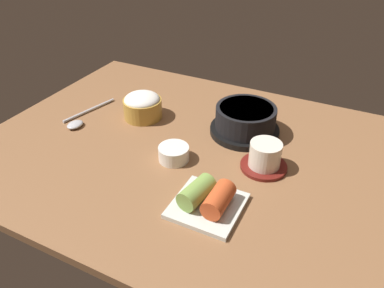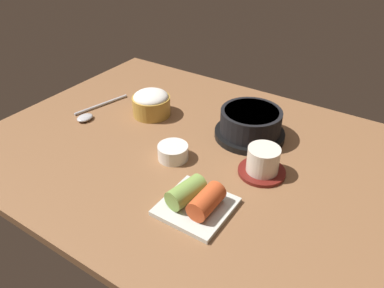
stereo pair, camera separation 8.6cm
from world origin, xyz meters
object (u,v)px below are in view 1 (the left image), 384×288
Objects in this scene: stone_pot at (245,120)px; spoon at (80,119)px; banchan_cup_center at (174,153)px; tea_cup_with_saucer at (265,157)px; rice_bowl at (142,105)px; kimchi_plate at (207,200)px.

stone_pot is 0.93× the size of spoon.
stone_pot reaches higher than spoon.
banchan_cup_center is at bearing -120.25° from stone_pot.
banchan_cup_center is (-19.47, -6.23, -1.16)cm from tea_cup_with_saucer.
tea_cup_with_saucer reaches higher than banchan_cup_center.
kimchi_plate is at bearing -38.80° from rice_bowl.
banchan_cup_center reaches higher than spoon.
stone_pot is 1.69× the size of tea_cup_with_saucer.
rice_bowl is at bearing 168.72° from tea_cup_with_saucer.
kimchi_plate is (2.90, -29.21, -1.57)cm from stone_pot.
rice_bowl reaches higher than tea_cup_with_saucer.
rice_bowl is at bearing 34.79° from spoon.
kimchi_plate is 46.83cm from spoon.
spoon is at bearing 161.47° from kimchi_plate.
banchan_cup_center is 31.14cm from spoon.
tea_cup_with_saucer is at bearing 70.94° from kimchi_plate.
tea_cup_with_saucer reaches higher than spoon.
banchan_cup_center is (-10.60, -18.18, -1.82)cm from stone_pot.
stone_pot is 1.69× the size of rice_bowl.
tea_cup_with_saucer is 0.80× the size of kimchi_plate.
tea_cup_with_saucer is 0.55× the size of spoon.
tea_cup_with_saucer is (36.46, -7.27, -0.62)cm from rice_bowl.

